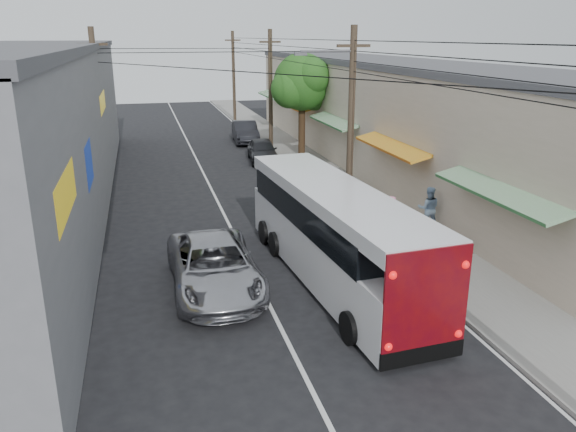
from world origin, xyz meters
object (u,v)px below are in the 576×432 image
object	(u,v)px
coach_bus	(333,233)
pedestrian_far	(429,208)
parked_car_far	(245,132)
jeepney	(214,266)
parked_car_mid	(262,150)
parked_suv	(310,187)
pedestrian_near	(390,220)

from	to	relation	value
coach_bus	pedestrian_far	size ratio (longest dim) A/B	6.18
coach_bus	parked_car_far	bearing A→B (deg)	81.89
jeepney	parked_car_far	xyz separation A→B (m)	(5.55, 24.85, -0.01)
coach_bus	jeepney	size ratio (longest dim) A/B	1.94
jeepney	parked_car_mid	distance (m)	18.75
parked_car_mid	pedestrian_far	world-z (taller)	pedestrian_far
parked_car_far	parked_suv	bearing A→B (deg)	-85.98
coach_bus	parked_suv	xyz separation A→B (m)	(1.82, 8.49, -0.82)
pedestrian_near	coach_bus	bearing A→B (deg)	39.55
parked_car_mid	pedestrian_near	bearing A→B (deg)	-79.13
parked_car_mid	pedestrian_near	world-z (taller)	pedestrian_near
parked_car_far	pedestrian_near	world-z (taller)	pedestrian_near
parked_car_mid	pedestrian_near	distance (m)	15.97
parked_car_far	pedestrian_far	distance (m)	21.92
parked_suv	pedestrian_far	distance (m)	6.12
jeepney	parked_car_mid	size ratio (longest dim) A/B	1.34
pedestrian_far	parked_car_mid	bearing A→B (deg)	-54.51
jeepney	parked_suv	bearing A→B (deg)	55.45
parked_suv	parked_car_mid	distance (m)	9.70
coach_bus	parked_car_far	distance (m)	25.14
jeepney	pedestrian_near	size ratio (longest dim) A/B	3.02
parked_suv	pedestrian_far	size ratio (longest dim) A/B	3.11
jeepney	parked_car_far	distance (m)	25.46
parked_suv	pedestrian_near	bearing A→B (deg)	-86.90
coach_bus	pedestrian_far	distance (m)	6.27
parked_suv	jeepney	bearing A→B (deg)	-131.97
parked_car_mid	jeepney	bearing A→B (deg)	-100.90
coach_bus	pedestrian_far	xyz separation A→B (m)	(5.22, 3.41, -0.61)
jeepney	pedestrian_far	bearing A→B (deg)	19.07
jeepney	parked_car_mid	xyz separation A→B (m)	(5.38, 17.97, -0.07)
parked_suv	pedestrian_near	world-z (taller)	pedestrian_near
coach_bus	parked_car_mid	world-z (taller)	coach_bus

